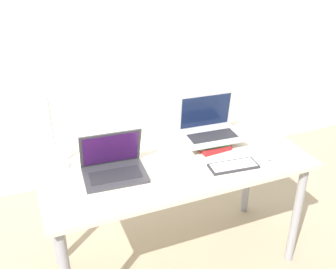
{
  "coord_description": "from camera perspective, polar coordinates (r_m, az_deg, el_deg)",
  "views": [
    {
      "loc": [
        -0.74,
        -1.37,
        1.87
      ],
      "look_at": [
        -0.05,
        0.33,
        0.91
      ],
      "focal_mm": 42.0,
      "sensor_mm": 36.0,
      "label": 1
    }
  ],
  "objects": [
    {
      "name": "desk",
      "position": [
        2.22,
        1.09,
        -5.9
      ],
      "size": [
        1.48,
        0.65,
        0.73
      ],
      "color": "beige",
      "rests_on": "ground_plane"
    },
    {
      "name": "wireless_keyboard",
      "position": [
        2.16,
        9.46,
        -4.51
      ],
      "size": [
        0.28,
        0.13,
        0.01
      ],
      "color": "#28282D",
      "rests_on": "desk"
    },
    {
      "name": "mouse",
      "position": [
        2.28,
        13.89,
        -2.91
      ],
      "size": [
        0.06,
        0.11,
        0.03
      ],
      "color": "#B2B2B7",
      "rests_on": "desk"
    },
    {
      "name": "wall_back",
      "position": [
        3.0,
        -8.0,
        17.27
      ],
      "size": [
        8.0,
        0.05,
        2.7
      ],
      "color": "silver",
      "rests_on": "ground_plane"
    },
    {
      "name": "desk_lamp",
      "position": [
        2.01,
        -15.31,
        5.51
      ],
      "size": [
        0.23,
        0.2,
        0.56
      ],
      "color": "white",
      "rests_on": "desk"
    },
    {
      "name": "laptop_on_books",
      "position": [
        2.34,
        6.04,
        1.01
      ],
      "size": [
        0.36,
        0.25,
        0.24
      ],
      "color": "#B2B2B7",
      "rests_on": "book_stack"
    },
    {
      "name": "book_stack",
      "position": [
        2.35,
        5.84,
        -0.92
      ],
      "size": [
        0.21,
        0.25,
        0.05
      ],
      "color": "maroon",
      "rests_on": "desk"
    },
    {
      "name": "laptop_left",
      "position": [
        2.07,
        -7.93,
        -4.57
      ],
      "size": [
        0.34,
        0.26,
        0.24
      ],
      "color": "#333338",
      "rests_on": "desk"
    },
    {
      "name": "notepad",
      "position": [
        2.39,
        14.87,
        -1.85
      ],
      "size": [
        0.25,
        0.27,
        0.01
      ],
      "color": "silver",
      "rests_on": "desk"
    }
  ]
}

